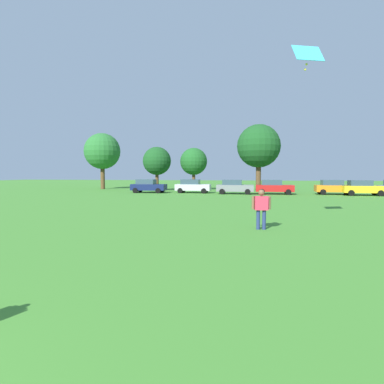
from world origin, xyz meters
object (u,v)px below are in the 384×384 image
at_px(adult_bystander, 261,206).
at_px(kite, 308,54).
at_px(parked_car_red_3, 274,187).
at_px(tree_far_right, 259,146).
at_px(parked_car_yellow_5, 362,188).
at_px(parked_car_silver_1, 192,186).
at_px(tree_far_left, 102,151).
at_px(parked_car_gray_2, 234,187).
at_px(parked_car_navy_0, 148,186).
at_px(tree_right, 194,162).
at_px(parked_car_orange_4, 334,187).
at_px(tree_left, 157,161).

relative_size(adult_bystander, kite, 1.24).
height_order(parked_car_red_3, tree_far_right, tree_far_right).
bearing_deg(parked_car_yellow_5, adult_bystander, -115.64).
bearing_deg(tree_far_right, parked_car_silver_1, -150.36).
height_order(kite, tree_far_left, tree_far_left).
relative_size(parked_car_red_3, tree_far_right, 0.48).
height_order(parked_car_gray_2, parked_car_red_3, same).
height_order(parked_car_navy_0, parked_car_gray_2, same).
height_order(parked_car_gray_2, tree_right, tree_right).
height_order(parked_car_orange_4, tree_left, tree_left).
xyz_separation_m(adult_bystander, parked_car_yellow_5, (11.51, 23.98, -0.18)).
height_order(tree_far_left, tree_right, tree_far_left).
distance_m(parked_car_gray_2, tree_right, 10.75).
bearing_deg(tree_far_left, parked_car_red_3, -17.98).
xyz_separation_m(kite, parked_car_gray_2, (-4.32, 23.52, -6.72)).
bearing_deg(parked_car_silver_1, tree_far_right, 29.64).
bearing_deg(tree_left, kite, -62.02).
xyz_separation_m(parked_car_red_3, parked_car_orange_4, (6.76, 0.62, 0.00)).
relative_size(parked_car_gray_2, parked_car_yellow_5, 1.00).
bearing_deg(kite, parked_car_red_3, 89.50).
bearing_deg(adult_bystander, tree_left, -72.08).
relative_size(parked_car_silver_1, parked_car_red_3, 1.00).
bearing_deg(adult_bystander, parked_car_yellow_5, -122.22).
height_order(kite, parked_car_silver_1, kite).
distance_m(parked_car_silver_1, tree_right, 7.74).
bearing_deg(tree_right, kite, -71.40).
distance_m(tree_left, tree_right, 5.43).
bearing_deg(tree_right, parked_car_silver_1, -81.14).
xyz_separation_m(kite, parked_car_navy_0, (-15.06, 23.98, -6.72)).
height_order(kite, parked_car_gray_2, kite).
relative_size(kite, tree_right, 0.23).
height_order(parked_car_silver_1, parked_car_yellow_5, same).
bearing_deg(tree_far_left, tree_right, -1.90).
xyz_separation_m(adult_bystander, tree_far_right, (0.44, 29.88, 4.98)).
xyz_separation_m(kite, tree_right, (-10.63, 31.59, -3.45)).
xyz_separation_m(kite, tree_left, (-15.38, 28.96, -3.44)).
bearing_deg(tree_right, parked_car_navy_0, -120.23).
distance_m(parked_car_silver_1, tree_far_left, 17.86).
height_order(kite, tree_left, kite).
xyz_separation_m(adult_bystander, parked_car_red_3, (2.11, 24.50, -0.18)).
bearing_deg(adult_bystander, tree_far_right, -97.43).
height_order(parked_car_orange_4, tree_far_right, tree_far_right).
distance_m(parked_car_gray_2, parked_car_red_3, 4.55).
height_order(parked_car_silver_1, parked_car_red_3, same).
bearing_deg(tree_far_left, parked_car_silver_1, -25.59).
bearing_deg(tree_far_left, adult_bystander, -54.72).
relative_size(adult_bystander, tree_right, 0.29).
bearing_deg(kite, parked_car_silver_1, 111.18).
relative_size(parked_car_gray_2, tree_far_right, 0.48).
xyz_separation_m(parked_car_gray_2, tree_far_left, (-20.71, 8.54, 4.94)).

